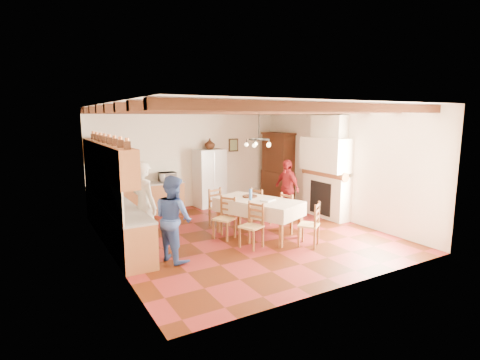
# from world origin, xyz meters

# --- Properties ---
(floor) EXTENTS (6.00, 6.50, 0.02)m
(floor) POSITION_xyz_m (0.00, 0.00, -0.01)
(floor) COLOR #451A08
(floor) RESTS_ON ground
(ceiling) EXTENTS (6.00, 6.50, 0.02)m
(ceiling) POSITION_xyz_m (0.00, 0.00, 3.01)
(ceiling) COLOR white
(ceiling) RESTS_ON ground
(wall_back) EXTENTS (6.00, 0.02, 3.00)m
(wall_back) POSITION_xyz_m (0.00, 3.26, 1.50)
(wall_back) COLOR beige
(wall_back) RESTS_ON ground
(wall_front) EXTENTS (6.00, 0.02, 3.00)m
(wall_front) POSITION_xyz_m (0.00, -3.26, 1.50)
(wall_front) COLOR beige
(wall_front) RESTS_ON ground
(wall_left) EXTENTS (0.02, 6.50, 3.00)m
(wall_left) POSITION_xyz_m (-3.01, 0.00, 1.50)
(wall_left) COLOR beige
(wall_left) RESTS_ON ground
(wall_right) EXTENTS (0.02, 6.50, 3.00)m
(wall_right) POSITION_xyz_m (3.01, 0.00, 1.50)
(wall_right) COLOR beige
(wall_right) RESTS_ON ground
(ceiling_beams) EXTENTS (6.00, 6.30, 0.16)m
(ceiling_beams) POSITION_xyz_m (0.00, 0.00, 2.91)
(ceiling_beams) COLOR #391C12
(ceiling_beams) RESTS_ON ground
(lower_cabinets_left) EXTENTS (0.60, 4.30, 0.86)m
(lower_cabinets_left) POSITION_xyz_m (-2.70, 1.05, 0.43)
(lower_cabinets_left) COLOR brown
(lower_cabinets_left) RESTS_ON ground
(lower_cabinets_back) EXTENTS (2.30, 0.60, 0.86)m
(lower_cabinets_back) POSITION_xyz_m (-1.55, 2.95, 0.43)
(lower_cabinets_back) COLOR brown
(lower_cabinets_back) RESTS_ON ground
(countertop_left) EXTENTS (0.62, 4.30, 0.04)m
(countertop_left) POSITION_xyz_m (-2.70, 1.05, 0.88)
(countertop_left) COLOR gray
(countertop_left) RESTS_ON lower_cabinets_left
(countertop_back) EXTENTS (2.34, 0.62, 0.04)m
(countertop_back) POSITION_xyz_m (-1.55, 2.95, 0.88)
(countertop_back) COLOR gray
(countertop_back) RESTS_ON lower_cabinets_back
(backsplash_left) EXTENTS (0.03, 4.30, 0.60)m
(backsplash_left) POSITION_xyz_m (-2.98, 1.05, 1.20)
(backsplash_left) COLOR white
(backsplash_left) RESTS_ON ground
(backsplash_back) EXTENTS (2.30, 0.03, 0.60)m
(backsplash_back) POSITION_xyz_m (-1.55, 3.23, 1.20)
(backsplash_back) COLOR white
(backsplash_back) RESTS_ON ground
(upper_cabinets) EXTENTS (0.35, 4.20, 0.70)m
(upper_cabinets) POSITION_xyz_m (-2.83, 1.05, 1.85)
(upper_cabinets) COLOR brown
(upper_cabinets) RESTS_ON ground
(fireplace) EXTENTS (0.56, 1.60, 2.80)m
(fireplace) POSITION_xyz_m (2.72, 0.20, 1.40)
(fireplace) COLOR #EEE5C9
(fireplace) RESTS_ON ground
(wall_picture) EXTENTS (0.34, 0.03, 0.42)m
(wall_picture) POSITION_xyz_m (1.55, 3.23, 1.85)
(wall_picture) COLOR black
(wall_picture) RESTS_ON ground
(refrigerator) EXTENTS (0.94, 0.80, 1.78)m
(refrigerator) POSITION_xyz_m (0.55, 3.01, 0.89)
(refrigerator) COLOR silver
(refrigerator) RESTS_ON floor
(hutch) EXTENTS (0.54, 1.25, 2.26)m
(hutch) POSITION_xyz_m (2.75, 2.42, 1.13)
(hutch) COLOR #32160B
(hutch) RESTS_ON floor
(dining_table) EXTENTS (1.68, 2.20, 0.86)m
(dining_table) POSITION_xyz_m (0.27, -0.26, 0.77)
(dining_table) COLOR beige
(dining_table) RESTS_ON floor
(chandelier) EXTENTS (0.47, 0.47, 0.03)m
(chandelier) POSITION_xyz_m (0.27, -0.26, 2.25)
(chandelier) COLOR black
(chandelier) RESTS_ON ground
(chair_left_near) EXTENTS (0.53, 0.54, 0.96)m
(chair_left_near) POSITION_xyz_m (-0.32, -0.90, 0.48)
(chair_left_near) COLOR #612D17
(chair_left_near) RESTS_ON floor
(chair_left_far) EXTENTS (0.56, 0.56, 0.96)m
(chair_left_far) POSITION_xyz_m (-0.53, -0.07, 0.48)
(chair_left_far) COLOR #612D17
(chair_left_far) RESTS_ON floor
(chair_right_near) EXTENTS (0.45, 0.47, 0.96)m
(chair_right_near) POSITION_xyz_m (1.13, -0.41, 0.48)
(chair_right_near) COLOR #612D17
(chair_right_near) RESTS_ON floor
(chair_right_far) EXTENTS (0.49, 0.51, 0.96)m
(chair_right_far) POSITION_xyz_m (0.82, 0.47, 0.48)
(chair_right_far) COLOR #612D17
(chair_right_far) RESTS_ON floor
(chair_end_near) EXTENTS (0.58, 0.57, 0.96)m
(chair_end_near) POSITION_xyz_m (0.81, -1.42, 0.48)
(chair_end_near) COLOR #612D17
(chair_end_near) RESTS_ON floor
(chair_end_far) EXTENTS (0.50, 0.49, 0.96)m
(chair_end_far) POSITION_xyz_m (-0.18, 0.86, 0.48)
(chair_end_far) COLOR #612D17
(chair_end_far) RESTS_ON floor
(person_man) EXTENTS (0.64, 0.79, 1.87)m
(person_man) POSITION_xyz_m (-2.30, 0.08, 0.94)
(person_man) COLOR beige
(person_man) RESTS_ON floor
(person_woman_blue) EXTENTS (0.82, 0.94, 1.66)m
(person_woman_blue) POSITION_xyz_m (-1.98, -0.74, 0.83)
(person_woman_blue) COLOR #314A8B
(person_woman_blue) RESTS_ON floor
(person_woman_red) EXTENTS (0.43, 0.95, 1.60)m
(person_woman_red) POSITION_xyz_m (1.91, 0.82, 0.80)
(person_woman_red) COLOR maroon
(person_woman_red) RESTS_ON floor
(microwave) EXTENTS (0.49, 0.34, 0.27)m
(microwave) POSITION_xyz_m (-0.81, 2.95, 1.03)
(microwave) COLOR silver
(microwave) RESTS_ON countertop_back
(fridge_vase) EXTENTS (0.34, 0.34, 0.33)m
(fridge_vase) POSITION_xyz_m (0.60, 3.01, 1.94)
(fridge_vase) COLOR #32160B
(fridge_vase) RESTS_ON refrigerator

